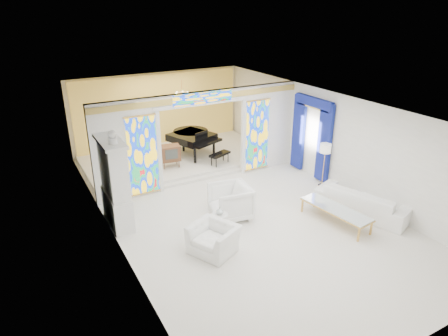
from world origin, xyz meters
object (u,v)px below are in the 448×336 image
china_cabinet (115,184)px  sofa (363,201)px  armchair_right (230,202)px  coffee_table (336,209)px  armchair_left (213,239)px  grand_piano (192,136)px  tv_console (170,153)px

china_cabinet → sofa: (6.17, -2.75, -0.79)m
armchair_right → sofa: (3.37, -1.58, -0.10)m
armchair_right → coffee_table: 2.83m
armchair_left → armchair_right: armchair_right is taller
sofa → grand_piano: (-2.37, 6.21, 0.49)m
armchair_right → grand_piano: 4.75m
armchair_right → tv_console: size_ratio=1.34×
coffee_table → tv_console: size_ratio=2.67×
china_cabinet → grand_piano: china_cabinet is taller
grand_piano → armchair_left: bearing=-131.1°
china_cabinet → coffee_table: bearing=-28.7°
china_cabinet → sofa: bearing=-24.0°
tv_console → sofa: bearing=-47.5°
china_cabinet → armchair_left: china_cabinet is taller
grand_piano → coffee_table: bearing=-99.0°
armchair_right → china_cabinet: bearing=-104.0°
armchair_right → grand_piano: bearing=176.4°
china_cabinet → sofa: size_ratio=1.06×
china_cabinet → armchair_right: (2.80, -1.16, -0.69)m
armchair_left → sofa: sofa is taller
sofa → grand_piano: bearing=1.2°
armchair_left → tv_console: bearing=143.5°
coffee_table → tv_console: 6.02m
armchair_left → coffee_table: armchair_left is taller
sofa → coffee_table: 1.06m
grand_piano → china_cabinet: bearing=-158.4°
sofa → coffee_table: sofa is taller
china_cabinet → armchair_left: 3.01m
sofa → grand_piano: size_ratio=0.90×
armchair_left → coffee_table: size_ratio=0.51×
armchair_right → sofa: 3.73m
sofa → armchair_left: bearing=65.7°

